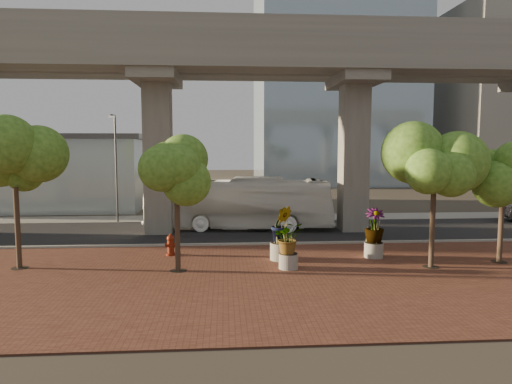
{
  "coord_description": "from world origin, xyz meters",
  "views": [
    {
      "loc": [
        -2.03,
        -25.91,
        5.24
      ],
      "look_at": [
        -0.19,
        0.5,
        2.64
      ],
      "focal_mm": 32.0,
      "sensor_mm": 36.0,
      "label": 1
    }
  ],
  "objects": [
    {
      "name": "planter_front",
      "position": [
        0.69,
        -6.9,
        1.29
      ],
      "size": [
        1.85,
        1.85,
        2.03
      ],
      "color": "#AAA699",
      "rests_on": "ground"
    },
    {
      "name": "street_tree_near_east",
      "position": [
        6.9,
        -7.09,
        4.84
      ],
      "size": [
        4.24,
        4.24,
        6.73
      ],
      "color": "#4A382A",
      "rests_on": "ground"
    },
    {
      "name": "transit_viaduct",
      "position": [
        0.0,
        2.0,
        7.29
      ],
      "size": [
        72.0,
        5.6,
        12.4
      ],
      "color": "gray",
      "rests_on": "ground"
    },
    {
      "name": "street_tree_far_west",
      "position": [
        -10.85,
        -6.04,
        4.66
      ],
      "size": [
        3.8,
        3.8,
        6.35
      ],
      "color": "#4A382A",
      "rests_on": "ground"
    },
    {
      "name": "street_tree_near_west",
      "position": [
        -4.0,
        -6.94,
        4.06
      ],
      "size": [
        3.36,
        3.36,
        5.55
      ],
      "color": "#4A382A",
      "rests_on": "ground"
    },
    {
      "name": "curb_strip",
      "position": [
        0.0,
        -2.0,
        0.08
      ],
      "size": [
        70.0,
        0.25,
        0.16
      ],
      "primitive_type": "cube",
      "color": "#9C9A91",
      "rests_on": "ground"
    },
    {
      "name": "planter_right",
      "position": [
        5.0,
        -5.17,
        1.47
      ],
      "size": [
        2.18,
        2.18,
        2.33
      ],
      "color": "#A3A093",
      "rests_on": "ground"
    },
    {
      "name": "planter_left",
      "position": [
        0.57,
        -5.33,
        1.58
      ],
      "size": [
        2.28,
        2.28,
        2.51
      ],
      "color": "gray",
      "rests_on": "ground"
    },
    {
      "name": "fire_hydrant",
      "position": [
        -4.63,
        -4.1,
        0.56
      ],
      "size": [
        0.52,
        0.47,
        1.05
      ],
      "color": "maroon",
      "rests_on": "ground"
    },
    {
      "name": "station_pavilion",
      "position": [
        -20.0,
        16.0,
        3.22
      ],
      "size": [
        23.0,
        13.0,
        6.3
      ],
      "color": "silver",
      "rests_on": "ground"
    },
    {
      "name": "transit_bus",
      "position": [
        -1.09,
        2.95,
        1.65
      ],
      "size": [
        12.07,
        4.07,
        3.3
      ],
      "primitive_type": "imported",
      "rotation": [
        0.0,
        0.0,
        1.46
      ],
      "color": "white",
      "rests_on": "ground"
    },
    {
      "name": "far_sidewalk",
      "position": [
        0.0,
        7.5,
        0.03
      ],
      "size": [
        90.0,
        3.0,
        0.06
      ],
      "primitive_type": "cube",
      "color": "#9C9A91",
      "rests_on": "ground"
    },
    {
      "name": "midrise_block",
      "position": [
        38.0,
        36.0,
        12.0
      ],
      "size": [
        18.0,
        16.0,
        24.0
      ],
      "primitive_type": "cube",
      "color": "gray",
      "rests_on": "ground"
    },
    {
      "name": "brick_plaza",
      "position": [
        0.0,
        -8.0,
        0.03
      ],
      "size": [
        70.0,
        13.0,
        0.06
      ],
      "primitive_type": "cube",
      "color": "brown",
      "rests_on": "ground"
    },
    {
      "name": "asphalt_road",
      "position": [
        0.0,
        2.0,
        0.02
      ],
      "size": [
        90.0,
        8.0,
        0.04
      ],
      "primitive_type": "cube",
      "color": "black",
      "rests_on": "ground"
    },
    {
      "name": "streetlamp_east",
      "position": [
        7.6,
        5.45,
        4.95
      ],
      "size": [
        0.42,
        1.23,
        8.48
      ],
      "color": "#2D2D32",
      "rests_on": "ground"
    },
    {
      "name": "ground",
      "position": [
        0.0,
        0.0,
        0.0
      ],
      "size": [
        160.0,
        160.0,
        0.0
      ],
      "primitive_type": "plane",
      "color": "#3E372D",
      "rests_on": "ground"
    },
    {
      "name": "street_tree_far_east",
      "position": [
        10.39,
        -6.45,
        4.12
      ],
      "size": [
        3.12,
        3.12,
        5.5
      ],
      "color": "#4A382A",
      "rests_on": "ground"
    },
    {
      "name": "streetlamp_west",
      "position": [
        -9.47,
        6.01,
        4.31
      ],
      "size": [
        0.37,
        1.07,
        7.38
      ],
      "color": "#313136",
      "rests_on": "ground"
    }
  ]
}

